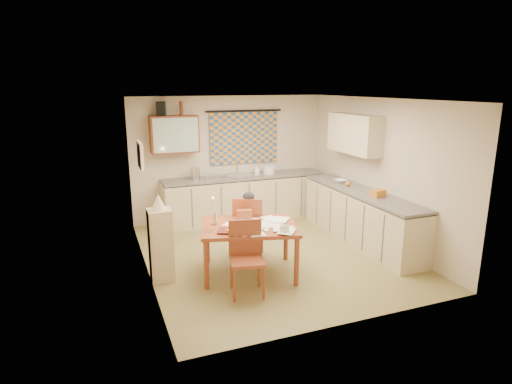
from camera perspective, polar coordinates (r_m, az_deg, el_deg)
name	(u,v)px	position (r m, az deg, el deg)	size (l,w,h in m)	color
floor	(272,255)	(7.13, 2.20, -8.35)	(4.00, 4.50, 0.02)	olive
ceiling	(274,99)	(6.59, 2.41, 12.35)	(4.00, 4.50, 0.02)	white
wall_back	(230,158)	(8.83, -3.52, 4.57)	(4.00, 0.02, 2.50)	beige
wall_front	(354,222)	(4.83, 12.98, -3.92)	(4.00, 0.02, 2.50)	beige
wall_left	(143,191)	(6.25, -14.89, 0.09)	(0.02, 4.50, 2.50)	beige
wall_right	(379,171)	(7.75, 16.10, 2.69)	(0.02, 4.50, 2.50)	beige
window_blind	(244,138)	(8.83, -1.61, 7.21)	(1.45, 0.03, 1.05)	#2A4F7C
curtain_rod	(244,111)	(8.76, -1.59, 10.77)	(0.04, 0.04, 1.60)	black
wall_cabinet	(174,134)	(8.30, -10.85, 7.57)	(0.90, 0.34, 0.70)	#5B2713
wall_cabinet_glass	(176,135)	(8.14, -10.63, 7.45)	(0.84, 0.02, 0.64)	#99B2A5
upper_cabinet_right	(354,134)	(8.00, 12.99, 7.58)	(0.34, 1.30, 0.70)	#C7B184
framed_print	(140,155)	(6.55, -15.19, 4.74)	(0.04, 0.50, 0.40)	#EEDDC7
print_canvas	(142,155)	(6.56, -14.97, 4.75)	(0.01, 0.42, 0.32)	beige
counter_back	(244,198)	(8.77, -1.58, -0.81)	(3.30, 0.62, 0.92)	#C7B184
counter_right	(360,216)	(7.78, 13.76, -3.18)	(0.62, 2.95, 0.92)	#C7B184
stove	(389,232)	(7.18, 17.37, -5.07)	(0.56, 0.56, 0.87)	white
sink	(242,178)	(8.66, -1.84, 1.91)	(0.55, 0.45, 0.10)	silver
tap	(238,168)	(8.78, -2.46, 3.27)	(0.03, 0.03, 0.28)	silver
dish_rack	(215,177)	(8.48, -5.44, 2.07)	(0.35, 0.30, 0.06)	silver
kettle	(195,174)	(8.37, -8.12, 2.45)	(0.18, 0.18, 0.24)	silver
mixing_bowl	(269,170)	(8.84, 1.73, 2.95)	(0.24, 0.24, 0.16)	white
soap_bottle	(257,170)	(8.79, 0.13, 2.99)	(0.10, 0.10, 0.19)	white
bowl	(340,181)	(8.22, 11.20, 1.46)	(0.23, 0.23, 0.06)	white
orange_bag	(378,193)	(7.30, 15.97, -0.17)	(0.22, 0.16, 0.12)	#C27121
fruit_orange	(348,184)	(7.92, 12.17, 1.09)	(0.10, 0.10, 0.10)	#C27121
speaker	(161,109)	(8.23, -12.54, 10.79)	(0.16, 0.20, 0.26)	black
bottle_green	(164,109)	(8.24, -12.15, 10.81)	(0.07, 0.07, 0.26)	#195926
bottle_brown	(181,108)	(8.29, -9.94, 10.93)	(0.07, 0.07, 0.26)	#5B2713
dining_table	(249,249)	(6.31, -0.91, -7.61)	(1.58, 1.36, 0.75)	brown
chair_far	(249,239)	(6.88, -0.98, -6.24)	(0.62, 0.62, 1.02)	brown
chair_near	(247,272)	(5.76, -1.22, -10.63)	(0.52, 0.52, 0.97)	brown
person	(249,226)	(6.73, -0.99, -4.53)	(0.49, 0.45, 1.12)	black
shelf_stand	(161,245)	(6.19, -12.57, -6.96)	(0.32, 0.30, 1.05)	#C7B184
lampshade	(158,202)	(6.00, -12.89, -1.31)	(0.20, 0.20, 0.22)	#EEDDC7
letter_rack	(244,215)	(6.37, -1.58, -3.09)	(0.22, 0.10, 0.16)	brown
mug	(284,229)	(5.86, 3.80, -4.94)	(0.15, 0.15, 0.11)	white
magazine	(218,230)	(5.93, -5.05, -5.13)	(0.30, 0.34, 0.03)	maroon
book	(220,228)	(6.03, -4.80, -4.84)	(0.24, 0.27, 0.02)	#C27121
orange_box	(231,231)	(5.87, -3.39, -5.25)	(0.12, 0.08, 0.04)	#C27121
eyeglasses	(259,230)	(5.93, 0.46, -5.15)	(0.13, 0.04, 0.02)	black
candle_holder	(215,218)	(6.21, -5.46, -3.49)	(0.06, 0.06, 0.18)	silver
candle	(214,205)	(6.14, -5.67, -1.76)	(0.02, 0.02, 0.22)	white
candle_flame	(213,198)	(6.07, -5.81, -0.77)	(0.02, 0.02, 0.02)	#FFCC66
papers	(263,225)	(6.12, 1.00, -4.47)	(1.10, 0.99, 0.03)	white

